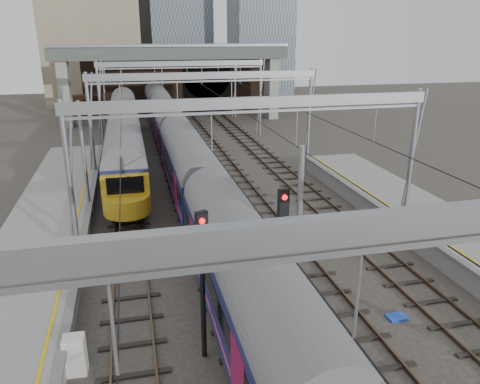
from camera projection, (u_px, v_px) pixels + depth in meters
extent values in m
plane|color=#38332D|center=(315.00, 360.00, 15.89)|extent=(160.00, 160.00, 0.00)
cube|color=gray|center=(4.00, 345.00, 15.78)|extent=(4.20, 55.00, 1.10)
cube|color=slate|center=(67.00, 324.00, 16.06)|extent=(0.35, 55.00, 0.12)
cube|color=gold|center=(51.00, 325.00, 15.93)|extent=(0.12, 55.00, 0.01)
cube|color=#4C3828|center=(116.00, 215.00, 28.19)|extent=(0.08, 80.00, 0.16)
cube|color=#4C3828|center=(140.00, 213.00, 28.51)|extent=(0.08, 80.00, 0.16)
cube|color=black|center=(129.00, 216.00, 28.38)|extent=(2.40, 80.00, 0.14)
cube|color=#4C3828|center=(182.00, 210.00, 29.07)|extent=(0.08, 80.00, 0.16)
cube|color=#4C3828|center=(205.00, 208.00, 29.39)|extent=(0.08, 80.00, 0.16)
cube|color=black|center=(194.00, 210.00, 29.25)|extent=(2.40, 80.00, 0.14)
cube|color=#4C3828|center=(245.00, 205.00, 29.95)|extent=(0.08, 80.00, 0.16)
cube|color=#4C3828|center=(266.00, 203.00, 30.27)|extent=(0.08, 80.00, 0.16)
cube|color=black|center=(256.00, 205.00, 30.13)|extent=(2.40, 80.00, 0.14)
cube|color=#4C3828|center=(303.00, 200.00, 30.83)|extent=(0.08, 80.00, 0.16)
cube|color=#4C3828|center=(324.00, 198.00, 31.15)|extent=(0.08, 80.00, 0.16)
cube|color=black|center=(314.00, 200.00, 31.01)|extent=(2.40, 80.00, 0.14)
cube|color=gray|center=(472.00, 217.00, 7.91)|extent=(16.80, 0.28, 0.50)
cylinder|color=gray|center=(71.00, 193.00, 20.16)|extent=(0.24, 0.24, 8.00)
cylinder|color=gray|center=(410.00, 168.00, 23.76)|extent=(0.24, 0.24, 8.00)
cube|color=gray|center=(255.00, 102.00, 20.80)|extent=(16.80, 0.28, 0.50)
cylinder|color=gray|center=(91.00, 130.00, 33.04)|extent=(0.24, 0.24, 8.00)
cylinder|color=gray|center=(309.00, 121.00, 36.65)|extent=(0.24, 0.24, 8.00)
cube|color=gray|center=(204.00, 76.00, 33.68)|extent=(16.80, 0.28, 0.50)
cylinder|color=gray|center=(100.00, 103.00, 45.93)|extent=(0.24, 0.24, 8.00)
cylinder|color=gray|center=(260.00, 98.00, 49.53)|extent=(0.24, 0.24, 8.00)
cube|color=gray|center=(182.00, 64.00, 46.56)|extent=(16.80, 0.28, 0.50)
cylinder|color=gray|center=(104.00, 89.00, 56.97)|extent=(0.24, 0.24, 8.00)
cylinder|color=gray|center=(235.00, 86.00, 60.57)|extent=(0.24, 0.24, 8.00)
cube|color=gray|center=(170.00, 58.00, 57.61)|extent=(16.80, 0.28, 0.50)
cube|color=black|center=(121.00, 126.00, 26.60)|extent=(0.03, 80.00, 0.03)
cube|color=black|center=(191.00, 123.00, 27.48)|extent=(0.03, 80.00, 0.03)
cube|color=black|center=(256.00, 120.00, 28.36)|extent=(0.03, 80.00, 0.03)
cube|color=black|center=(318.00, 118.00, 29.23)|extent=(0.03, 80.00, 0.03)
cube|color=#301E15|center=(184.00, 80.00, 62.73)|extent=(26.00, 2.00, 9.00)
cube|color=black|center=(207.00, 95.00, 63.07)|extent=(6.50, 0.10, 5.20)
cylinder|color=black|center=(207.00, 75.00, 62.22)|extent=(6.50, 0.10, 6.50)
cube|color=#301E15|center=(92.00, 107.00, 60.15)|extent=(6.00, 1.50, 3.00)
cube|color=gray|center=(65.00, 91.00, 54.15)|extent=(1.20, 2.50, 8.20)
cube|color=gray|center=(271.00, 86.00, 59.64)|extent=(1.20, 2.50, 8.20)
cube|color=#4D574F|center=(172.00, 53.00, 55.57)|extent=(28.00, 3.00, 1.40)
cube|color=gray|center=(171.00, 45.00, 55.28)|extent=(28.00, 3.00, 0.30)
cube|color=tan|center=(92.00, 29.00, 70.87)|extent=(14.00, 12.00, 22.00)
cube|color=gray|center=(143.00, 41.00, 86.16)|extent=(18.00, 14.00, 18.00)
cube|color=black|center=(177.00, 166.00, 37.74)|extent=(2.04, 60.43, 0.70)
cube|color=#151F4A|center=(176.00, 144.00, 37.15)|extent=(2.59, 60.43, 2.31)
cylinder|color=slate|center=(176.00, 129.00, 36.78)|extent=(2.54, 59.93, 2.54)
cube|color=black|center=(176.00, 139.00, 37.03)|extent=(2.61, 59.23, 0.69)
cube|color=#D24182|center=(177.00, 152.00, 37.36)|extent=(2.61, 59.43, 0.11)
cube|color=black|center=(126.00, 156.00, 40.66)|extent=(2.09, 30.80, 0.70)
cube|color=#151F4A|center=(125.00, 135.00, 40.07)|extent=(2.66, 30.80, 2.37)
cylinder|color=slate|center=(124.00, 122.00, 39.68)|extent=(2.61, 30.30, 2.61)
cube|color=black|center=(124.00, 131.00, 39.94)|extent=(2.68, 29.60, 0.71)
cube|color=#D24182|center=(125.00, 143.00, 40.28)|extent=(2.68, 29.80, 0.11)
cube|color=#BF9418|center=(126.00, 194.00, 25.79)|extent=(2.61, 0.60, 2.17)
cube|color=black|center=(125.00, 185.00, 25.44)|extent=(1.99, 0.08, 0.95)
cylinder|color=black|center=(203.00, 289.00, 15.26)|extent=(0.17, 0.17, 5.24)
cube|color=black|center=(202.00, 226.00, 14.35)|extent=(0.42, 0.32, 0.98)
sphere|color=red|center=(202.00, 221.00, 14.17)|extent=(0.20, 0.20, 0.20)
cylinder|color=black|center=(280.00, 261.00, 17.04)|extent=(0.18, 0.18, 5.33)
cube|color=black|center=(283.00, 202.00, 16.12)|extent=(0.42, 0.28, 1.00)
sphere|color=red|center=(285.00, 197.00, 15.93)|extent=(0.20, 0.20, 0.20)
cube|color=silver|center=(75.00, 355.00, 15.10)|extent=(0.70, 0.60, 1.36)
cube|color=blue|center=(224.00, 293.00, 19.90)|extent=(0.87, 0.64, 0.10)
cube|color=blue|center=(289.00, 232.00, 25.92)|extent=(1.08, 0.84, 0.11)
cube|color=blue|center=(397.00, 317.00, 18.21)|extent=(0.78, 0.57, 0.09)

